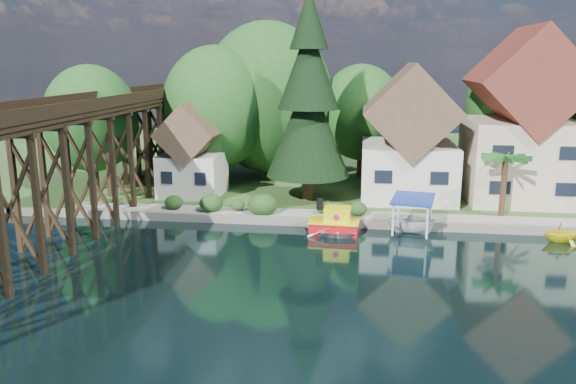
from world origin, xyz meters
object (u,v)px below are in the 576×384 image
(shed, at_px, (192,156))
(boat_white_a, at_px, (331,230))
(house_left, at_px, (409,142))
(house_center, at_px, (523,127))
(boat_yellow, at_px, (563,231))
(boat_canopy, at_px, (412,218))
(palm_tree, at_px, (506,160))
(trestle_bridge, at_px, (81,155))
(conifer, at_px, (308,102))
(tugboat, at_px, (335,223))

(shed, bearing_deg, boat_white_a, -34.51)
(house_left, bearing_deg, house_center, 3.18)
(shed, xyz_separation_m, boat_yellow, (27.48, -7.86, -3.11))
(shed, distance_m, boat_yellow, 28.75)
(house_center, distance_m, boat_yellow, 11.40)
(house_left, distance_m, boat_canopy, 9.72)
(palm_tree, distance_m, boat_yellow, 6.42)
(trestle_bridge, xyz_separation_m, boat_yellow, (32.48, 1.47, -4.63))
(palm_tree, bearing_deg, house_center, 66.70)
(house_left, height_order, house_center, house_center)
(trestle_bridge, relative_size, shed, 5.63)
(palm_tree, relative_size, boat_yellow, 1.78)
(palm_tree, bearing_deg, boat_canopy, -152.58)
(conifer, xyz_separation_m, tugboat, (2.61, -7.41, -7.76))
(house_left, distance_m, house_center, 9.10)
(house_left, distance_m, tugboat, 11.82)
(boat_canopy, bearing_deg, shed, 157.60)
(conifer, xyz_separation_m, boat_white_a, (2.40, -7.86, -8.13))
(shed, relative_size, conifer, 0.47)
(shed, distance_m, palm_tree, 24.79)
(conifer, bearing_deg, palm_tree, -12.66)
(trestle_bridge, xyz_separation_m, boat_white_a, (17.28, 0.88, -4.98))
(conifer, distance_m, palm_tree, 15.42)
(trestle_bridge, height_order, boat_white_a, trestle_bridge)
(boat_white_a, height_order, boat_yellow, boat_yellow)
(shed, distance_m, tugboat, 15.15)
(boat_white_a, distance_m, boat_yellow, 15.21)
(boat_yellow, bearing_deg, conifer, 53.12)
(palm_tree, bearing_deg, tugboat, -160.97)
(house_center, relative_size, shed, 1.77)
(shed, xyz_separation_m, conifer, (9.89, -0.58, 4.68))
(palm_tree, bearing_deg, boat_white_a, -159.38)
(house_left, height_order, palm_tree, house_left)
(boat_yellow, bearing_deg, trestle_bridge, 78.19)
(tugboat, bearing_deg, house_left, 59.89)
(house_left, height_order, boat_canopy, house_left)
(trestle_bridge, distance_m, conifer, 17.55)
(house_center, xyz_separation_m, shed, (-27.00, -2.00, -2.59))
(tugboat, bearing_deg, palm_tree, 19.03)
(tugboat, height_order, boat_yellow, tugboat)
(house_left, xyz_separation_m, shed, (-18.00, -1.50, -1.31))
(conifer, xyz_separation_m, boat_yellow, (17.60, -7.28, -7.79))
(house_left, bearing_deg, shed, -175.23)
(house_center, height_order, palm_tree, house_center)
(shed, relative_size, palm_tree, 1.62)
(shed, bearing_deg, boat_yellow, -15.96)
(house_center, distance_m, boat_white_a, 19.03)
(tugboat, relative_size, boat_yellow, 1.30)
(trestle_bridge, relative_size, tugboat, 12.52)
(conifer, height_order, boat_canopy, conifer)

